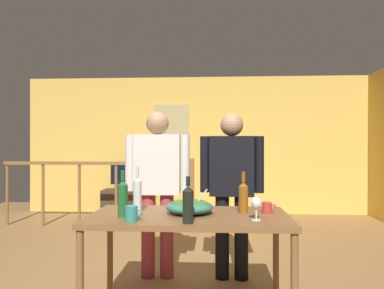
{
  "coord_description": "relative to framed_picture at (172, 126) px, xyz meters",
  "views": [
    {
      "loc": [
        0.34,
        -3.46,
        1.27
      ],
      "look_at": [
        0.16,
        -0.4,
        1.27
      ],
      "focal_mm": 33.86,
      "sensor_mm": 36.0,
      "label": 1
    }
  ],
  "objects": [
    {
      "name": "stair_railing",
      "position": [
        -0.54,
        -1.18,
        -0.97
      ],
      "size": [
        3.0,
        0.1,
        1.06
      ],
      "color": "brown",
      "rests_on": "ground_plane"
    },
    {
      "name": "wine_glass",
      "position": [
        1.08,
        -4.19,
        -0.77
      ],
      "size": [
        0.07,
        0.07,
        0.16
      ],
      "color": "silver",
      "rests_on": "serving_table"
    },
    {
      "name": "mug_red",
      "position": [
        1.19,
        -3.92,
        -0.84
      ],
      "size": [
        0.11,
        0.07,
        0.08
      ],
      "color": "#B7332D",
      "rests_on": "serving_table"
    },
    {
      "name": "back_wall",
      "position": [
        0.45,
        0.06,
        -0.36
      ],
      "size": [
        6.34,
        0.1,
        2.53
      ],
      "primitive_type": "cube",
      "color": "gold",
      "rests_on": "ground_plane"
    },
    {
      "name": "person_standing_left",
      "position": [
        0.25,
        -3.26,
        -0.69
      ],
      "size": [
        0.62,
        0.24,
        1.59
      ],
      "rotation": [
        0.0,
        0.0,
        3.2
      ],
      "color": "#9E3842",
      "rests_on": "ground_plane"
    },
    {
      "name": "framed_picture",
      "position": [
        0.0,
        0.0,
        0.0
      ],
      "size": [
        0.65,
        0.03,
        0.78
      ],
      "primitive_type": "cube",
      "color": "tan"
    },
    {
      "name": "wine_bottle_dark",
      "position": [
        0.62,
        -4.31,
        -0.75
      ],
      "size": [
        0.07,
        0.07,
        0.31
      ],
      "color": "black",
      "rests_on": "serving_table"
    },
    {
      "name": "ground_plane",
      "position": [
        0.45,
        -3.23,
        -1.63
      ],
      "size": [
        8.57,
        8.57,
        0.0
      ],
      "primitive_type": "plane",
      "color": "olive"
    },
    {
      "name": "mug_teal",
      "position": [
        0.23,
        -4.28,
        -0.82
      ],
      "size": [
        0.12,
        0.09,
        0.11
      ],
      "color": "teal",
      "rests_on": "serving_table"
    },
    {
      "name": "wine_bottle_clear",
      "position": [
        0.2,
        -3.94,
        -0.74
      ],
      "size": [
        0.06,
        0.06,
        0.36
      ],
      "color": "silver",
      "rests_on": "serving_table"
    },
    {
      "name": "flat_screen_tv",
      "position": [
        -0.75,
        -0.32,
        -0.9
      ],
      "size": [
        0.61,
        0.12,
        0.45
      ],
      "color": "black",
      "rests_on": "tv_console"
    },
    {
      "name": "wine_bottle_amber",
      "position": [
        1.01,
        -3.92,
        -0.75
      ],
      "size": [
        0.07,
        0.07,
        0.32
      ],
      "color": "brown",
      "rests_on": "serving_table"
    },
    {
      "name": "serving_table",
      "position": [
        0.6,
        -4.01,
        -0.95
      ],
      "size": [
        1.48,
        0.77,
        0.75
      ],
      "color": "brown",
      "rests_on": "ground_plane"
    },
    {
      "name": "wine_bottle_green",
      "position": [
        0.13,
        -4.13,
        -0.74
      ],
      "size": [
        0.07,
        0.07,
        0.33
      ],
      "color": "#1E5628",
      "rests_on": "serving_table"
    },
    {
      "name": "salad_bowl",
      "position": [
        0.6,
        -3.98,
        -0.82
      ],
      "size": [
        0.36,
        0.36,
        0.19
      ],
      "color": "#337060",
      "rests_on": "serving_table"
    },
    {
      "name": "tv_console",
      "position": [
        -0.75,
        -0.29,
        -1.39
      ],
      "size": [
        0.9,
        0.4,
        0.46
      ],
      "primitive_type": "cube",
      "color": "#38281E",
      "rests_on": "ground_plane"
    },
    {
      "name": "person_standing_right",
      "position": [
        0.96,
        -3.26,
        -0.7
      ],
      "size": [
        0.6,
        0.24,
        1.57
      ],
      "rotation": [
        0.0,
        0.0,
        3.09
      ],
      "color": "black",
      "rests_on": "ground_plane"
    }
  ]
}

